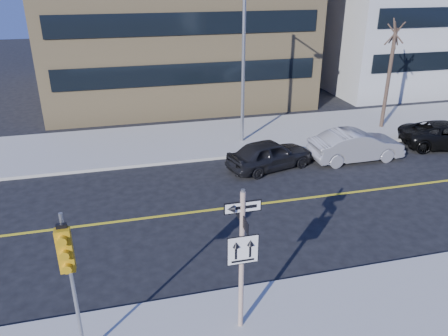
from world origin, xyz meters
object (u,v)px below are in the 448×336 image
object	(u,v)px
parked_car_a	(270,154)
parked_car_c	(448,135)
parked_car_b	(356,145)
streetlight_a	(245,58)
sign_pole	(242,254)
street_tree_west	(395,36)
traffic_signal	(68,262)

from	to	relation	value
parked_car_a	parked_car_c	world-z (taller)	parked_car_a
parked_car_b	streetlight_a	size ratio (longest dim) A/B	0.59
sign_pole	streetlight_a	world-z (taller)	streetlight_a
sign_pole	streetlight_a	distance (m)	14.05
parked_car_a	streetlight_a	world-z (taller)	streetlight_a
streetlight_a	parked_car_a	bearing A→B (deg)	-84.58
street_tree_west	streetlight_a	bearing A→B (deg)	-176.55
streetlight_a	traffic_signal	bearing A→B (deg)	-120.80
sign_pole	parked_car_a	size ratio (longest dim) A/B	0.95
parked_car_a	street_tree_west	distance (m)	10.67
parked_car_b	street_tree_west	bearing A→B (deg)	-46.06
parked_car_a	street_tree_west	size ratio (longest dim) A/B	0.68
streetlight_a	street_tree_west	bearing A→B (deg)	3.45
streetlight_a	street_tree_west	distance (m)	9.05
traffic_signal	streetlight_a	distance (m)	15.72
sign_pole	parked_car_b	world-z (taller)	sign_pole
parked_car_a	parked_car_b	xyz separation A→B (m)	(4.60, -0.06, 0.05)
sign_pole	street_tree_west	bearing A→B (deg)	46.74
traffic_signal	streetlight_a	xyz separation A→B (m)	(8.00, 13.42, 1.73)
traffic_signal	streetlight_a	world-z (taller)	streetlight_a
traffic_signal	parked_car_b	xyz separation A→B (m)	(12.92, 9.95, -2.25)
parked_car_b	sign_pole	bearing A→B (deg)	137.08
parked_car_b	street_tree_west	distance (m)	7.43
parked_car_c	street_tree_west	world-z (taller)	street_tree_west
sign_pole	street_tree_west	size ratio (longest dim) A/B	0.64
traffic_signal	parked_car_a	bearing A→B (deg)	50.25
traffic_signal	street_tree_west	world-z (taller)	street_tree_west
parked_car_b	parked_car_c	xyz separation A→B (m)	(5.83, 0.40, -0.09)
sign_pole	parked_car_b	xyz separation A→B (m)	(8.92, 9.80, -1.65)
sign_pole	streetlight_a	bearing A→B (deg)	73.23
parked_car_a	street_tree_west	bearing A→B (deg)	-80.15
sign_pole	parked_car_c	xyz separation A→B (m)	(14.75, 10.20, -1.74)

